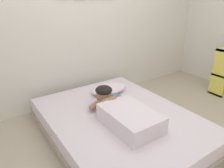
% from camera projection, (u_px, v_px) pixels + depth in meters
% --- Properties ---
extents(ground_plane, '(12.84, 12.84, 0.00)m').
position_uv_depth(ground_plane, '(159.00, 147.00, 2.31)').
color(ground_plane, tan).
extents(back_wall, '(4.42, 0.12, 2.50)m').
position_uv_depth(back_wall, '(86.00, 15.00, 3.04)').
color(back_wall, silver).
rests_on(back_wall, ground).
extents(bed, '(1.51, 1.97, 0.27)m').
position_uv_depth(bed, '(119.00, 125.00, 2.48)').
color(bed, gray).
rests_on(bed, ground).
extents(pillow, '(0.52, 0.32, 0.11)m').
position_uv_depth(pillow, '(109.00, 89.00, 2.95)').
color(pillow, silver).
rests_on(pillow, bed).
extents(person_lying, '(0.43, 0.92, 0.27)m').
position_uv_depth(person_lying, '(122.00, 111.00, 2.28)').
color(person_lying, silver).
rests_on(person_lying, bed).
extents(coffee_cup, '(0.12, 0.09, 0.07)m').
position_uv_depth(coffee_cup, '(115.00, 97.00, 2.75)').
color(coffee_cup, teal).
rests_on(coffee_cup, bed).
extents(cell_phone, '(0.07, 0.14, 0.01)m').
position_uv_depth(cell_phone, '(125.00, 116.00, 2.38)').
color(cell_phone, black).
rests_on(cell_phone, bed).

